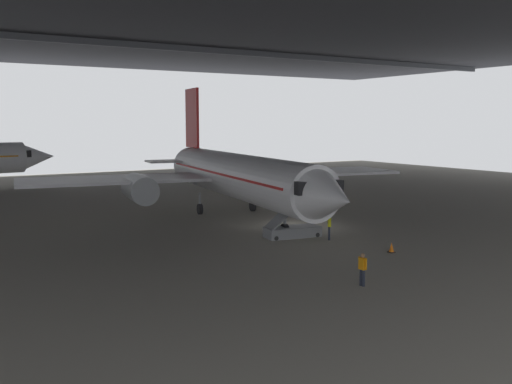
{
  "coord_description": "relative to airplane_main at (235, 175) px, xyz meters",
  "views": [
    {
      "loc": [
        -24.79,
        -34.4,
        7.61
      ],
      "look_at": [
        -2.28,
        2.06,
        2.48
      ],
      "focal_mm": 40.8,
      "sensor_mm": 36.0,
      "label": 1
    }
  ],
  "objects": [
    {
      "name": "traffic_cone_orange",
      "position": [
        1.24,
        -16.5,
        -3.06
      ],
      "size": [
        0.36,
        0.36,
        0.6
      ],
      "color": "black",
      "rests_on": "ground_plane"
    },
    {
      "name": "crew_worker_near_nose",
      "position": [
        -5.04,
        -20.94,
        -2.47
      ],
      "size": [
        0.22,
        0.55,
        1.57
      ],
      "color": "#232838",
      "rests_on": "ground_plane"
    },
    {
      "name": "ground_plane",
      "position": [
        1.58,
        -6.49,
        -3.35
      ],
      "size": [
        110.0,
        110.0,
        0.0
      ],
      "primitive_type": "plane",
      "color": "gray"
    },
    {
      "name": "airplane_main",
      "position": [
        0.0,
        0.0,
        0.0
      ],
      "size": [
        33.78,
        34.65,
        10.94
      ],
      "color": "white",
      "rests_on": "ground_plane"
    },
    {
      "name": "boarding_stairs",
      "position": [
        -0.97,
        -9.61,
        -2.63
      ],
      "size": [
        4.26,
        2.06,
        4.55
      ],
      "color": "slate",
      "rests_on": "ground_plane"
    },
    {
      "name": "crew_worker_by_stairs",
      "position": [
        0.44,
        -11.68,
        -2.34
      ],
      "size": [
        0.4,
        0.45,
        1.77
      ],
      "color": "#232838",
      "rests_on": "ground_plane"
    },
    {
      "name": "hangar_structure",
      "position": [
        1.49,
        7.29,
        13.98
      ],
      "size": [
        121.0,
        99.0,
        17.97
      ],
      "color": "#4C4F54",
      "rests_on": "ground_plane"
    }
  ]
}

